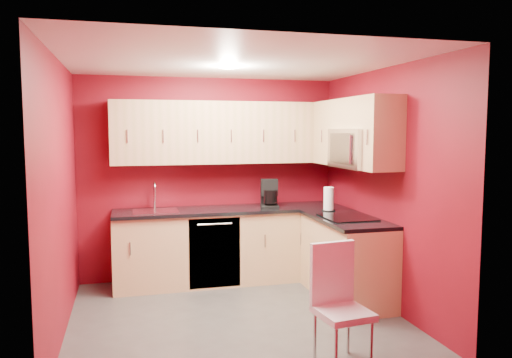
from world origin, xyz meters
name	(u,v)px	position (x,y,z in m)	size (l,w,h in m)	color
floor	(236,317)	(0.00, 0.00, 0.00)	(3.20, 3.20, 0.00)	#474542
ceiling	(235,62)	(0.00, 0.00, 2.50)	(3.20, 3.20, 0.00)	white
wall_back	(210,178)	(0.00, 1.50, 1.25)	(3.20, 3.20, 0.00)	maroon
wall_front	(283,219)	(0.00, -1.50, 1.25)	(3.20, 3.20, 0.00)	maroon
wall_left	(60,198)	(-1.60, 0.00, 1.25)	(3.00, 3.00, 0.00)	maroon
wall_right	(384,188)	(1.60, 0.00, 1.25)	(3.00, 3.00, 0.00)	maroon
base_cabinets_back	(231,246)	(0.20, 1.20, 0.43)	(2.80, 0.60, 0.87)	tan
base_cabinets_right	(346,260)	(1.30, 0.25, 0.43)	(0.60, 1.30, 0.87)	tan
countertop_back	(231,210)	(0.20, 1.19, 0.89)	(2.80, 0.63, 0.04)	black
countertop_right	(346,219)	(1.29, 0.23, 0.89)	(0.63, 1.27, 0.04)	black
upper_cabinets_back	(228,133)	(0.20, 1.32, 1.83)	(2.80, 0.35, 0.75)	tan
upper_cabinets_right	(352,127)	(1.42, 0.44, 1.89)	(0.35, 1.55, 0.75)	tan
microwave	(358,148)	(1.39, 0.20, 1.66)	(0.42, 0.76, 0.42)	silver
cooktop	(347,217)	(1.28, 0.20, 0.92)	(0.50, 0.55, 0.01)	black
sink	(155,208)	(-0.70, 1.20, 0.94)	(0.52, 0.42, 0.35)	silver
dishwasher_front	(215,253)	(-0.05, 0.91, 0.43)	(0.60, 0.02, 0.82)	black
downlight	(229,67)	(0.00, 0.30, 2.48)	(0.20, 0.20, 0.01)	white
coffee_maker	(270,194)	(0.67, 1.10, 1.08)	(0.21, 0.28, 0.34)	black
napkin_holder	(267,201)	(0.66, 1.20, 0.98)	(0.13, 0.13, 0.14)	black
paper_towel	(329,199)	(1.27, 0.70, 1.05)	(0.16, 0.16, 0.28)	white
dining_chair	(343,306)	(0.60, -1.20, 0.48)	(0.39, 0.40, 0.96)	silver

